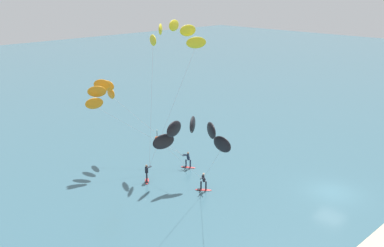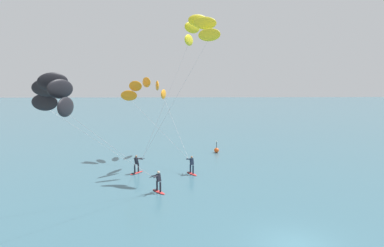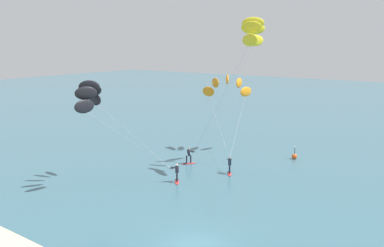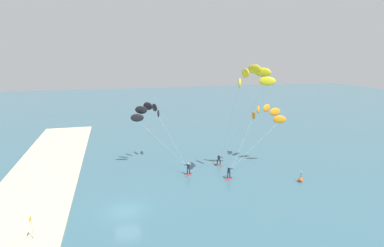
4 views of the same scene
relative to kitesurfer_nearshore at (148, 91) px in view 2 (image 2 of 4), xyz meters
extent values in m
plane|color=#386070|center=(9.75, -20.06, -7.15)|extent=(240.00, 240.00, 0.00)
ellipsoid|color=red|center=(4.56, -7.05, -7.11)|extent=(1.10, 1.46, 0.08)
cube|color=black|center=(4.34, -6.70, -7.06)|extent=(0.39, 0.39, 0.02)
cylinder|color=#192338|center=(4.68, -7.23, -6.68)|extent=(0.14, 0.14, 0.78)
cylinder|color=#192338|center=(4.45, -6.86, -6.68)|extent=(0.14, 0.14, 0.78)
cube|color=#192338|center=(4.56, -7.05, -5.99)|extent=(0.42, 0.43, 0.63)
sphere|color=#9E7051|center=(4.56, -7.05, -5.57)|extent=(0.20, 0.20, 0.20)
cylinder|color=black|center=(4.26, -6.58, -5.84)|extent=(0.32, 0.48, 0.03)
cylinder|color=#192338|center=(4.32, -6.88, -5.81)|extent=(0.54, 0.42, 0.15)
cylinder|color=#192338|center=(4.50, -6.76, -5.81)|extent=(0.20, 0.61, 0.15)
ellipsoid|color=orange|center=(1.57, 1.43, -0.40)|extent=(0.69, 1.85, 1.10)
ellipsoid|color=orange|center=(0.92, 1.01, 0.59)|extent=(0.64, 1.85, 1.10)
ellipsoid|color=orange|center=(-0.19, 0.29, 0.97)|extent=(1.26, 1.70, 1.10)
ellipsoid|color=orange|center=(-1.30, -0.43, 0.59)|extent=(1.68, 1.30, 1.10)
ellipsoid|color=orange|center=(-1.95, -0.85, -0.40)|extent=(1.85, 0.69, 1.10)
cylinder|color=#B2B2B7|center=(2.92, -2.58, -3.27)|extent=(2.71, 8.03, 5.15)
cylinder|color=#B2B2B7|center=(1.16, -3.72, -3.27)|extent=(6.23, 5.75, 5.15)
ellipsoid|color=red|center=(1.93, -11.70, -7.11)|extent=(1.23, 1.39, 0.08)
cube|color=black|center=(1.67, -11.38, -7.06)|extent=(0.40, 0.40, 0.02)
cylinder|color=black|center=(2.07, -11.87, -6.68)|extent=(0.14, 0.14, 0.78)
cylinder|color=black|center=(1.79, -11.53, -6.68)|extent=(0.14, 0.14, 0.78)
cube|color=black|center=(1.93, -11.70, -5.99)|extent=(0.43, 0.44, 0.63)
sphere|color=beige|center=(1.93, -11.70, -5.57)|extent=(0.20, 0.20, 0.20)
cylinder|color=black|center=(1.49, -12.03, -5.84)|extent=(0.46, 0.36, 0.03)
cylinder|color=black|center=(1.78, -11.95, -5.81)|extent=(0.39, 0.56, 0.15)
cylinder|color=black|center=(1.64, -11.78, -5.81)|extent=(0.60, 0.25, 0.15)
ellipsoid|color=black|center=(-5.12, -14.50, -0.02)|extent=(1.82, 0.55, 1.10)
ellipsoid|color=black|center=(-4.65, -15.10, 0.95)|extent=(1.81, 0.77, 1.10)
ellipsoid|color=black|center=(-3.87, -16.13, 1.32)|extent=(1.62, 1.34, 1.10)
ellipsoid|color=black|center=(-3.08, -17.16, 0.95)|extent=(1.17, 1.71, 1.10)
ellipsoid|color=black|center=(-2.62, -17.77, -0.02)|extent=(0.55, 1.82, 1.10)
cylinder|color=#B2B2B7|center=(-1.81, -13.27, -3.08)|extent=(6.62, 2.48, 5.53)
cylinder|color=#B2B2B7|center=(-0.56, -14.90, -3.08)|extent=(4.13, 5.75, 5.53)
ellipsoid|color=red|center=(-0.47, -6.66, -7.11)|extent=(1.23, 1.38, 0.08)
cube|color=black|center=(-0.73, -6.97, -7.06)|extent=(0.40, 0.40, 0.02)
cylinder|color=black|center=(-0.33, -6.49, -6.68)|extent=(0.14, 0.14, 0.78)
cylinder|color=black|center=(-0.61, -6.83, -6.68)|extent=(0.14, 0.14, 0.78)
cube|color=black|center=(-0.47, -6.66, -5.99)|extent=(0.44, 0.44, 0.63)
sphere|color=#9E7051|center=(-0.47, -6.66, -5.57)|extent=(0.20, 0.20, 0.20)
cylinder|color=black|center=(0.05, -6.46, -5.84)|extent=(0.52, 0.23, 0.03)
cylinder|color=black|center=(-0.25, -6.45, -5.81)|extent=(0.50, 0.48, 0.15)
cylinder|color=black|center=(-0.17, -6.66, -5.81)|extent=(0.60, 0.10, 0.15)
ellipsoid|color=yellow|center=(6.09, -6.63, 5.18)|extent=(2.00, 1.12, 1.10)
ellipsoid|color=yellow|center=(5.77, -5.82, 6.29)|extent=(2.05, 0.37, 1.10)
ellipsoid|color=yellow|center=(5.24, -4.44, 6.71)|extent=(2.02, 1.04, 1.10)
ellipsoid|color=yellow|center=(4.70, -3.06, 6.29)|extent=(1.70, 1.64, 1.10)
ellipsoid|color=yellow|center=(4.39, -2.26, 5.18)|extent=(1.12, 2.00, 1.10)
cylinder|color=#B2B2B7|center=(3.07, -6.54, -0.48)|extent=(6.06, 0.19, 10.73)
cylinder|color=#B2B2B7|center=(2.22, -4.36, -0.48)|extent=(4.36, 4.22, 10.73)
sphere|color=#EA5119|center=(7.62, 1.31, -6.87)|extent=(0.56, 0.56, 0.56)
cylinder|color=#262628|center=(7.62, 1.31, -6.24)|extent=(0.06, 0.06, 0.70)
sphere|color=#F2F2CC|center=(7.62, 1.31, -5.83)|extent=(0.12, 0.12, 0.12)
camera|label=1|loc=(-24.51, -36.84, 10.53)|focal=41.84mm
camera|label=2|loc=(3.89, -36.06, 1.69)|focal=31.02mm
camera|label=3|loc=(22.66, -38.38, 4.89)|focal=37.56mm
camera|label=4|loc=(39.55, -20.85, 8.39)|focal=29.19mm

